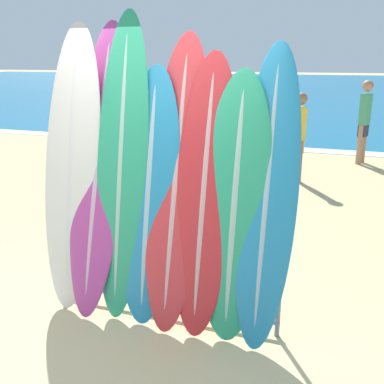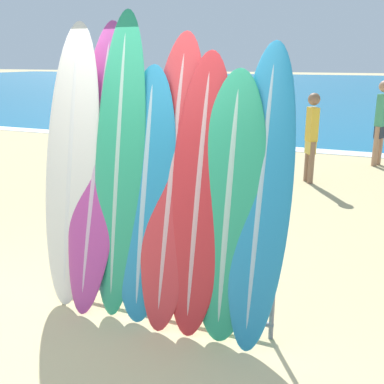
# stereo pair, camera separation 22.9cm
# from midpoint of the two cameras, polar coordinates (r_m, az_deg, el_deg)

# --- Properties ---
(ground_plane) EXTENTS (160.00, 160.00, 0.00)m
(ground_plane) POSITION_cam_midpoint_polar(r_m,az_deg,el_deg) (4.16, -8.16, -16.22)
(ground_plane) COLOR tan
(ocean_water) EXTENTS (120.00, 60.00, 0.01)m
(ocean_water) POSITION_cam_midpoint_polar(r_m,az_deg,el_deg) (40.97, 20.07, 12.42)
(ocean_water) COLOR #146693
(ocean_water) RESTS_ON ground_plane
(surfboard_rack) EXTENTS (2.11, 0.04, 0.92)m
(surfboard_rack) POSITION_cam_midpoint_polar(r_m,az_deg,el_deg) (4.04, -2.70, -9.09)
(surfboard_rack) COLOR slate
(surfboard_rack) RESTS_ON ground_plane
(surfboard_slot_0) EXTENTS (0.57, 0.61, 2.57)m
(surfboard_slot_0) POSITION_cam_midpoint_polar(r_m,az_deg,el_deg) (4.24, -13.54, 3.12)
(surfboard_slot_0) COLOR silver
(surfboard_slot_0) RESTS_ON ground_plane
(surfboard_slot_1) EXTENTS (0.53, 0.86, 2.59)m
(surfboard_slot_1) POSITION_cam_midpoint_polar(r_m,az_deg,el_deg) (4.13, -10.41, 3.03)
(surfboard_slot_1) COLOR #B23D8E
(surfboard_slot_1) RESTS_ON ground_plane
(surfboard_slot_2) EXTENTS (0.49, 0.60, 2.66)m
(surfboard_slot_2) POSITION_cam_midpoint_polar(r_m,az_deg,el_deg) (3.96, -7.61, 3.10)
(surfboard_slot_2) COLOR #289E70
(surfboard_slot_2) RESTS_ON ground_plane
(surfboard_slot_3) EXTENTS (0.56, 0.54, 2.21)m
(surfboard_slot_3) POSITION_cam_midpoint_polar(r_m,az_deg,el_deg) (3.88, -4.31, -0.56)
(surfboard_slot_3) COLOR teal
(surfboard_slot_3) RESTS_ON ground_plane
(surfboard_slot_4) EXTENTS (0.53, 0.75, 2.48)m
(surfboard_slot_4) POSITION_cam_midpoint_polar(r_m,az_deg,el_deg) (3.78, -0.83, 1.20)
(surfboard_slot_4) COLOR red
(surfboard_slot_4) RESTS_ON ground_plane
(surfboard_slot_5) EXTENTS (0.53, 0.63, 2.32)m
(surfboard_slot_5) POSITION_cam_midpoint_polar(r_m,az_deg,el_deg) (3.68, 2.69, -0.52)
(surfboard_slot_5) COLOR red
(surfboard_slot_5) RESTS_ON ground_plane
(surfboard_slot_6) EXTENTS (0.59, 0.52, 2.18)m
(surfboard_slot_6) POSITION_cam_midpoint_polar(r_m,az_deg,el_deg) (3.61, 6.50, -2.12)
(surfboard_slot_6) COLOR #289E70
(surfboard_slot_6) RESTS_ON ground_plane
(surfboard_slot_7) EXTENTS (0.49, 0.68, 2.39)m
(surfboard_slot_7) POSITION_cam_midpoint_polar(r_m,az_deg,el_deg) (3.55, 10.52, -0.83)
(surfboard_slot_7) COLOR teal
(surfboard_slot_7) RESTS_ON ground_plane
(person_near_water) EXTENTS (0.23, 0.29, 1.75)m
(person_near_water) POSITION_cam_midpoint_polar(r_m,az_deg,el_deg) (8.14, -3.02, 7.44)
(person_near_water) COLOR #846047
(person_near_water) RESTS_ON ground_plane
(person_mid_beach) EXTENTS (0.26, 0.28, 1.66)m
(person_mid_beach) POSITION_cam_midpoint_polar(r_m,az_deg,el_deg) (8.64, 15.67, 7.03)
(person_mid_beach) COLOR #846047
(person_mid_beach) RESTS_ON ground_plane
(person_far_left) EXTENTS (0.26, 0.31, 1.81)m
(person_far_left) POSITION_cam_midpoint_polar(r_m,az_deg,el_deg) (10.55, 23.45, 8.38)
(person_far_left) COLOR #A87A5B
(person_far_left) RESTS_ON ground_plane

